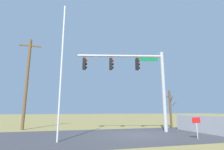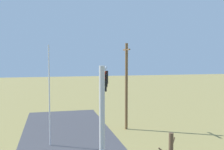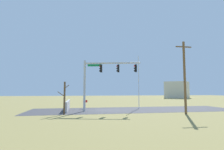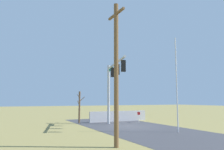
{
  "view_description": "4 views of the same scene",
  "coord_description": "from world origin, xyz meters",
  "px_view_note": "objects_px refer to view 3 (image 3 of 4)",
  "views": [
    {
      "loc": [
        -4.97,
        -11.55,
        1.6
      ],
      "look_at": [
        -1.09,
        2.25,
        4.51
      ],
      "focal_mm": 28.27,
      "sensor_mm": 36.0,
      "label": 1
    },
    {
      "loc": [
        15.19,
        -1.54,
        6.79
      ],
      "look_at": [
        -0.67,
        2.33,
        5.71
      ],
      "focal_mm": 41.51,
      "sensor_mm": 36.0,
      "label": 2
    },
    {
      "loc": [
        3.63,
        24.17,
        2.51
      ],
      "look_at": [
        -0.45,
        1.98,
        4.53
      ],
      "focal_mm": 29.23,
      "sensor_mm": 36.0,
      "label": 3
    },
    {
      "loc": [
        -19.21,
        11.13,
        2.57
      ],
      "look_at": [
        -0.57,
        2.2,
        4.92
      ],
      "focal_mm": 35.48,
      "sensor_mm": 36.0,
      "label": 4
    }
  ],
  "objects_px": {
    "signal_mast": "(102,75)",
    "utility_pole": "(185,76)",
    "flagpole": "(139,82)",
    "bare_tree": "(64,97)",
    "open_sign": "(85,102)",
    "distant_building": "(177,90)"
  },
  "relations": [
    {
      "from": "bare_tree",
      "to": "open_sign",
      "type": "distance_m",
      "value": 6.82
    },
    {
      "from": "flagpole",
      "to": "bare_tree",
      "type": "xyz_separation_m",
      "value": [
        10.23,
        5.1,
        -2.06
      ]
    },
    {
      "from": "open_sign",
      "to": "distant_building",
      "type": "height_order",
      "value": "distant_building"
    },
    {
      "from": "signal_mast",
      "to": "utility_pole",
      "type": "relative_size",
      "value": 0.85
    },
    {
      "from": "utility_pole",
      "to": "open_sign",
      "type": "relative_size",
      "value": 6.69
    },
    {
      "from": "utility_pole",
      "to": "distant_building",
      "type": "relative_size",
      "value": 1.01
    },
    {
      "from": "distant_building",
      "to": "flagpole",
      "type": "bearing_deg",
      "value": -176.36
    },
    {
      "from": "utility_pole",
      "to": "distant_building",
      "type": "height_order",
      "value": "utility_pole"
    },
    {
      "from": "signal_mast",
      "to": "flagpole",
      "type": "xyz_separation_m",
      "value": [
        -5.9,
        -3.02,
        -0.7
      ]
    },
    {
      "from": "flagpole",
      "to": "open_sign",
      "type": "relative_size",
      "value": 6.39
    },
    {
      "from": "bare_tree",
      "to": "distant_building",
      "type": "bearing_deg",
      "value": -132.01
    },
    {
      "from": "signal_mast",
      "to": "flagpole",
      "type": "distance_m",
      "value": 6.67
    },
    {
      "from": "flagpole",
      "to": "utility_pole",
      "type": "bearing_deg",
      "value": 113.01
    },
    {
      "from": "signal_mast",
      "to": "bare_tree",
      "type": "xyz_separation_m",
      "value": [
        4.33,
        2.08,
        -2.76
      ]
    },
    {
      "from": "signal_mast",
      "to": "open_sign",
      "type": "xyz_separation_m",
      "value": [
        1.81,
        -4.19,
        -3.69
      ]
    },
    {
      "from": "bare_tree",
      "to": "open_sign",
      "type": "height_order",
      "value": "bare_tree"
    },
    {
      "from": "bare_tree",
      "to": "distant_building",
      "type": "height_order",
      "value": "distant_building"
    },
    {
      "from": "open_sign",
      "to": "flagpole",
      "type": "bearing_deg",
      "value": 171.38
    },
    {
      "from": "flagpole",
      "to": "bare_tree",
      "type": "relative_size",
      "value": 2.19
    },
    {
      "from": "flagpole",
      "to": "utility_pole",
      "type": "distance_m",
      "value": 7.72
    },
    {
      "from": "flagpole",
      "to": "open_sign",
      "type": "distance_m",
      "value": 8.35
    },
    {
      "from": "open_sign",
      "to": "distant_building",
      "type": "relative_size",
      "value": 0.15
    }
  ]
}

